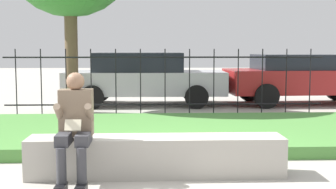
{
  "coord_description": "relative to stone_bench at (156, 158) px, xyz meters",
  "views": [
    {
      "loc": [
        -0.38,
        -5.63,
        1.57
      ],
      "look_at": [
        -0.09,
        1.14,
        0.89
      ],
      "focal_mm": 50.0,
      "sensor_mm": 36.0,
      "label": 1
    }
  ],
  "objects": [
    {
      "name": "stone_bench",
      "position": [
        0.0,
        0.0,
        0.0
      ],
      "size": [
        3.12,
        0.5,
        0.48
      ],
      "color": "#ADA89E",
      "rests_on": "ground_plane"
    },
    {
      "name": "iron_fence",
      "position": [
        0.28,
        4.67,
        0.59
      ],
      "size": [
        7.05,
        0.03,
        1.54
      ],
      "color": "black",
      "rests_on": "ground_plane"
    },
    {
      "name": "car_parked_right",
      "position": [
        4.19,
        7.1,
        0.53
      ],
      "size": [
        4.36,
        2.05,
        1.37
      ],
      "rotation": [
        0.0,
        0.0,
        0.05
      ],
      "color": "maroon",
      "rests_on": "ground_plane"
    },
    {
      "name": "car_parked_center",
      "position": [
        -0.21,
        7.12,
        0.53
      ],
      "size": [
        4.34,
        1.97,
        1.42
      ],
      "rotation": [
        0.0,
        0.0,
        -0.02
      ],
      "color": "#B7B7BC",
      "rests_on": "ground_plane"
    },
    {
      "name": "grass_berm",
      "position": [
        0.28,
        2.42,
        -0.12
      ],
      "size": [
        9.05,
        3.44,
        0.19
      ],
      "color": "#4C893D",
      "rests_on": "ground_plane"
    },
    {
      "name": "ground_plane",
      "position": [
        0.28,
        0.0,
        -0.22
      ],
      "size": [
        60.0,
        60.0,
        0.0
      ],
      "primitive_type": "plane",
      "color": "#A8A399"
    },
    {
      "name": "person_seated_reader",
      "position": [
        -0.94,
        -0.29,
        0.49
      ],
      "size": [
        0.42,
        0.73,
        1.28
      ],
      "color": "black",
      "rests_on": "ground_plane"
    }
  ]
}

